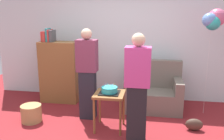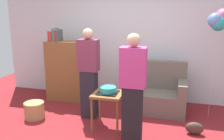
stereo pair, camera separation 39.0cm
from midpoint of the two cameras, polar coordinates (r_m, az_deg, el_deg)
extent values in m
cube|color=silver|center=(5.39, 0.76, 7.53)|extent=(6.00, 0.10, 2.70)
cube|color=#6B6056|center=(4.91, 7.29, -6.99)|extent=(1.10, 0.70, 0.40)
cube|color=#6B6056|center=(5.03, 7.58, -0.78)|extent=(1.10, 0.16, 0.56)
cube|color=#6B6056|center=(4.85, 1.83, -3.17)|extent=(0.16, 0.70, 0.24)
cube|color=#6B6056|center=(4.82, 13.00, -3.63)|extent=(0.16, 0.70, 0.24)
cube|color=brown|center=(5.37, -14.20, -0.49)|extent=(0.80, 0.36, 1.30)
cube|color=red|center=(5.38, -17.80, 7.47)|extent=(0.04, 0.17, 0.21)
cube|color=red|center=(5.36, -17.25, 7.49)|extent=(0.06, 0.25, 0.21)
cube|color=teal|center=(5.33, -16.76, 7.84)|extent=(0.04, 0.22, 0.27)
cube|color=red|center=(5.31, -16.30, 7.71)|extent=(0.03, 0.26, 0.25)
cube|color=#4C4C51|center=(5.29, -15.82, 7.66)|extent=(0.05, 0.25, 0.24)
cube|color=brown|center=(3.97, -3.43, -5.74)|extent=(0.48, 0.48, 0.04)
cylinder|color=brown|center=(3.95, -7.08, -10.81)|extent=(0.04, 0.04, 0.58)
cylinder|color=brown|center=(3.86, -0.97, -11.31)|extent=(0.04, 0.04, 0.58)
cylinder|color=brown|center=(4.32, -5.49, -8.57)|extent=(0.04, 0.04, 0.58)
cylinder|color=brown|center=(4.24, 0.08, -8.96)|extent=(0.04, 0.04, 0.58)
cube|color=black|center=(3.96, -3.44, -5.36)|extent=(0.32, 0.32, 0.02)
cylinder|color=#2DB2B7|center=(3.94, -3.45, -4.63)|extent=(0.26, 0.26, 0.09)
cylinder|color=#EA668C|center=(3.90, -2.49, -3.69)|extent=(0.01, 0.01, 0.06)
cylinder|color=#F2CC4C|center=(3.96, -2.32, -3.48)|extent=(0.01, 0.01, 0.05)
cylinder|color=#EA668C|center=(4.01, -2.98, -3.32)|extent=(0.01, 0.01, 0.05)
cylinder|color=#66B2E5|center=(3.99, -3.90, -3.39)|extent=(0.01, 0.01, 0.05)
cylinder|color=#66B2E5|center=(3.97, -4.56, -3.45)|extent=(0.01, 0.01, 0.05)
cylinder|color=#EA668C|center=(3.92, -4.51, -3.63)|extent=(0.01, 0.01, 0.06)
cylinder|color=#F2CC4C|center=(3.88, -4.06, -3.84)|extent=(0.01, 0.01, 0.05)
cylinder|color=#F2CC4C|center=(3.86, -3.60, -3.83)|extent=(0.01, 0.01, 0.06)
cylinder|color=#66B2E5|center=(3.88, -2.90, -3.78)|extent=(0.01, 0.01, 0.06)
cube|color=#23232D|center=(4.48, -8.16, -5.81)|extent=(0.28, 0.20, 0.88)
cube|color=#75334C|center=(4.30, -8.48, 3.30)|extent=(0.36, 0.22, 0.56)
sphere|color=#D1A889|center=(4.25, -8.65, 8.28)|extent=(0.19, 0.19, 0.19)
cube|color=black|center=(3.62, 2.67, -10.45)|extent=(0.28, 0.20, 0.88)
cube|color=#C6428E|center=(3.39, 2.80, 0.72)|extent=(0.36, 0.22, 0.56)
sphere|color=#D1A889|center=(3.33, 2.88, 7.02)|extent=(0.19, 0.19, 0.19)
cylinder|color=#A88451|center=(4.68, -20.65, -9.50)|extent=(0.36, 0.36, 0.30)
ellipsoid|color=#473328|center=(4.26, 16.13, -12.20)|extent=(0.28, 0.14, 0.20)
cylinder|color=silver|center=(4.76, 19.20, 0.19)|extent=(0.00, 0.00, 1.75)
sphere|color=#D65B84|center=(4.76, 21.15, 11.35)|extent=(0.32, 0.32, 0.32)
sphere|color=#2DADA8|center=(4.66, 20.26, 10.27)|extent=(0.26, 0.26, 0.26)
sphere|color=#668ED6|center=(4.65, 19.57, 10.95)|extent=(0.25, 0.25, 0.25)
camera|label=1|loc=(0.20, -92.72, -0.65)|focal=39.14mm
camera|label=2|loc=(0.20, 87.28, 0.65)|focal=39.14mm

